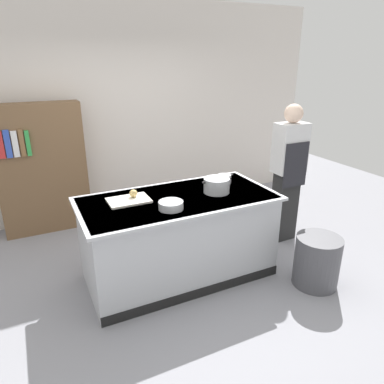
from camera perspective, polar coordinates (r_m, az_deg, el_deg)
name	(u,v)px	position (r m, az deg, el deg)	size (l,w,h in m)	color
ground_plane	(179,274)	(3.97, -2.03, -13.07)	(10.00, 10.00, 0.00)	gray
back_wall	(119,111)	(5.33, -11.72, 12.72)	(6.40, 0.12, 3.00)	silver
counter_island	(179,236)	(3.73, -2.12, -7.13)	(1.98, 0.98, 0.90)	#B7BABF
cutting_board	(129,200)	(3.50, -10.16, -1.33)	(0.40, 0.28, 0.02)	silver
onion	(133,193)	(3.54, -9.44, -0.21)	(0.08, 0.08, 0.08)	tan
stock_pot	(217,185)	(3.66, 3.99, 1.08)	(0.34, 0.27, 0.15)	#B7BABF
sauce_pan	(224,179)	(3.95, 5.19, 2.10)	(0.22, 0.16, 0.10)	#99999E
mixing_bowl	(171,205)	(3.27, -3.42, -2.15)	(0.23, 0.23, 0.08)	#B7BABF
trash_bin	(317,261)	(3.90, 19.48, -10.47)	(0.46, 0.46, 0.53)	#4C4C51
person_chef	(288,171)	(4.50, 15.24, 3.29)	(0.38, 0.25, 1.72)	#242424
bookshelf	(42,169)	(5.01, -23.02, 3.38)	(1.10, 0.31, 1.70)	brown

